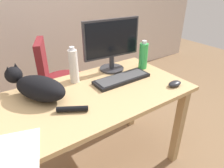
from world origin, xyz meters
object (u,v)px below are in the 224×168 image
object	(u,v)px
spray_bottle	(73,66)
computer_mouse	(175,84)
water_bottle	(143,56)
monitor	(112,43)
cat	(37,87)
office_chair	(61,90)
keyboard	(122,79)

from	to	relation	value
spray_bottle	computer_mouse	bearing A→B (deg)	-39.65
computer_mouse	water_bottle	world-z (taller)	water_bottle
monitor	water_bottle	distance (m)	0.29
water_bottle	cat	bearing A→B (deg)	178.74
office_chair	keyboard	size ratio (longest dim) A/B	2.12
monitor	cat	world-z (taller)	monitor
cat	computer_mouse	bearing A→B (deg)	-24.79
cat	monitor	bearing A→B (deg)	9.14
monitor	spray_bottle	world-z (taller)	monitor
monitor	cat	distance (m)	0.66
office_chair	computer_mouse	xyz separation A→B (m)	(0.50, -1.00, 0.36)
monitor	keyboard	distance (m)	0.30
computer_mouse	monitor	bearing A→B (deg)	112.72
computer_mouse	water_bottle	bearing A→B (deg)	85.47
cat	keyboard	bearing A→B (deg)	-10.11
office_chair	cat	size ratio (longest dim) A/B	1.72
office_chair	computer_mouse	world-z (taller)	office_chair
keyboard	spray_bottle	xyz separation A→B (m)	(-0.30, 0.18, 0.11)
water_bottle	spray_bottle	bearing A→B (deg)	170.90
office_chair	water_bottle	xyz separation A→B (m)	(0.53, -0.63, 0.45)
monitor	water_bottle	bearing A→B (deg)	-27.36
office_chair	keyboard	distance (m)	0.83
monitor	keyboard	xyz separation A→B (m)	(-0.05, -0.21, -0.21)
computer_mouse	spray_bottle	size ratio (longest dim) A/B	0.41
cat	spray_bottle	world-z (taller)	spray_bottle
computer_mouse	cat	bearing A→B (deg)	155.21
office_chair	water_bottle	distance (m)	0.94
office_chair	monitor	world-z (taller)	monitor
keyboard	cat	xyz separation A→B (m)	(-0.59, 0.10, 0.07)
office_chair	water_bottle	size ratio (longest dim) A/B	3.91
cat	spray_bottle	size ratio (longest dim) A/B	2.01
computer_mouse	water_bottle	size ratio (longest dim) A/B	0.46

